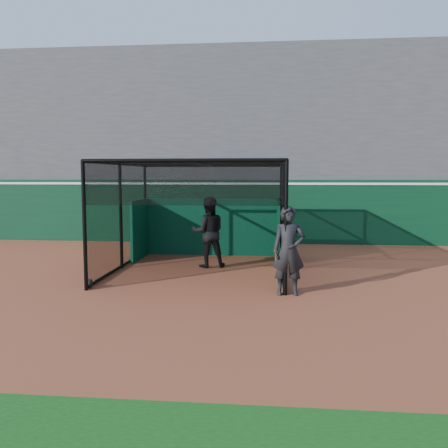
{
  "coord_description": "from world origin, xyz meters",
  "views": [
    {
      "loc": [
        2.4,
        -10.25,
        2.66
      ],
      "look_at": [
        1.19,
        2.0,
        1.4
      ],
      "focal_mm": 38.0,
      "sensor_mm": 36.0,
      "label": 1
    }
  ],
  "objects": [
    {
      "name": "outfield_wall",
      "position": [
        0.0,
        8.5,
        1.29
      ],
      "size": [
        50.0,
        0.5,
        2.5
      ],
      "color": "#09331B",
      "rests_on": "ground"
    },
    {
      "name": "batting_cage",
      "position": [
        0.44,
        2.87,
        1.49
      ],
      "size": [
        4.69,
        5.41,
        3.0
      ],
      "color": "black",
      "rests_on": "ground"
    },
    {
      "name": "batter",
      "position": [
        0.6,
        3.31,
        1.02
      ],
      "size": [
        1.15,
        0.99,
        2.04
      ],
      "primitive_type": "imported",
      "rotation": [
        0.0,
        0.0,
        3.39
      ],
      "color": "black",
      "rests_on": "ground"
    },
    {
      "name": "grandstand",
      "position": [
        0.0,
        12.27,
        4.48
      ],
      "size": [
        50.0,
        7.85,
        8.95
      ],
      "color": "#4C4C4F",
      "rests_on": "ground"
    },
    {
      "name": "ground",
      "position": [
        0.0,
        0.0,
        0.0
      ],
      "size": [
        120.0,
        120.0,
        0.0
      ],
      "primitive_type": "plane",
      "color": "brown",
      "rests_on": "ground"
    },
    {
      "name": "on_deck_player",
      "position": [
        2.8,
        0.24,
        0.99
      ],
      "size": [
        0.76,
        0.53,
        1.99
      ],
      "color": "black",
      "rests_on": "ground"
    }
  ]
}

